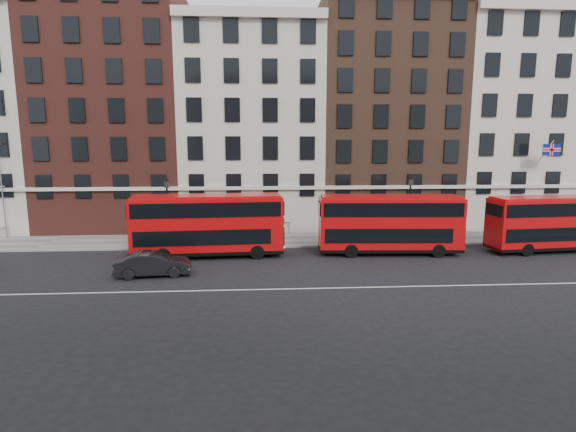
{
  "coord_description": "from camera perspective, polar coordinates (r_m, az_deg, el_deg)",
  "views": [
    {
      "loc": [
        0.67,
        -26.16,
        8.18
      ],
      "look_at": [
        2.62,
        5.0,
        3.0
      ],
      "focal_mm": 28.0,
      "sensor_mm": 36.0,
      "label": 1
    }
  ],
  "objects": [
    {
      "name": "bus_c",
      "position": [
        33.57,
        12.71,
        -0.86
      ],
      "size": [
        10.43,
        3.05,
        4.33
      ],
      "rotation": [
        0.0,
        0.0,
        -0.05
      ],
      "color": "red",
      "rests_on": "ground"
    },
    {
      "name": "lamp_post_left",
      "position": [
        35.64,
        -15.03,
        0.87
      ],
      "size": [
        0.44,
        0.44,
        5.33
      ],
      "color": "black",
      "rests_on": "pavement"
    },
    {
      "name": "pavement",
      "position": [
        37.55,
        -4.53,
        -3.07
      ],
      "size": [
        80.0,
        5.0,
        0.15
      ],
      "primitive_type": "cube",
      "color": "slate",
      "rests_on": "ground"
    },
    {
      "name": "ground",
      "position": [
        27.42,
        -4.87,
        -7.97
      ],
      "size": [
        120.0,
        120.0,
        0.0
      ],
      "primitive_type": "plane",
      "color": "black",
      "rests_on": "ground"
    },
    {
      "name": "lamp_post_right",
      "position": [
        37.53,
        15.19,
        1.28
      ],
      "size": [
        0.44,
        0.44,
        5.33
      ],
      "color": "black",
      "rests_on": "pavement"
    },
    {
      "name": "bus_b",
      "position": [
        32.43,
        -10.18,
        -1.0
      ],
      "size": [
        10.77,
        3.18,
        4.47
      ],
      "rotation": [
        0.0,
        0.0,
        0.06
      ],
      "color": "red",
      "rests_on": "ground"
    },
    {
      "name": "iron_railings",
      "position": [
        39.59,
        -4.49,
        -1.57
      ],
      "size": [
        6.6,
        0.06,
        1.0
      ],
      "primitive_type": null,
      "color": "black",
      "rests_on": "pavement"
    },
    {
      "name": "traffic_light",
      "position": [
        41.38,
        29.41,
        0.23
      ],
      "size": [
        0.25,
        0.45,
        3.27
      ],
      "color": "black",
      "rests_on": "pavement"
    },
    {
      "name": "bus_d",
      "position": [
        38.98,
        30.67,
        -0.68
      ],
      "size": [
        10.09,
        3.22,
        4.17
      ],
      "rotation": [
        0.0,
        0.0,
        0.09
      ],
      "color": "red",
      "rests_on": "ground"
    },
    {
      "name": "road_centre_line",
      "position": [
        25.51,
        -4.97,
        -9.3
      ],
      "size": [
        70.0,
        0.12,
        0.01
      ],
      "primitive_type": "cube",
      "color": "white",
      "rests_on": "ground"
    },
    {
      "name": "kerb",
      "position": [
        35.11,
        -4.59,
        -3.95
      ],
      "size": [
        80.0,
        0.3,
        0.16
      ],
      "primitive_type": "cube",
      "color": "gray",
      "rests_on": "ground"
    },
    {
      "name": "car_front",
      "position": [
        28.98,
        -16.76,
        -5.85
      ],
      "size": [
        4.69,
        2.12,
        1.49
      ],
      "primitive_type": "imported",
      "rotation": [
        0.0,
        0.0,
        1.69
      ],
      "color": "black",
      "rests_on": "ground"
    },
    {
      "name": "building_terrace",
      "position": [
        44.1,
        -4.96,
        12.06
      ],
      "size": [
        64.0,
        11.95,
        22.0
      ],
      "color": "#B8B29F",
      "rests_on": "ground"
    }
  ]
}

